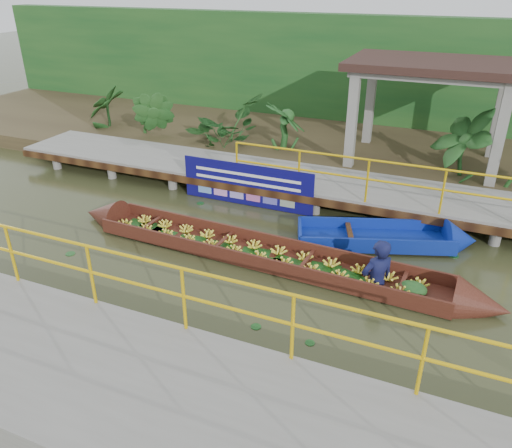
% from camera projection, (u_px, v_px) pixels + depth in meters
% --- Properties ---
extents(ground, '(80.00, 80.00, 0.00)m').
position_uv_depth(ground, '(229.00, 257.00, 10.23)').
color(ground, '#34371B').
rests_on(ground, ground).
extents(land_strip, '(30.00, 8.00, 0.45)m').
position_uv_depth(land_strip, '(329.00, 144.00, 16.30)').
color(land_strip, '#352B1A').
rests_on(land_strip, ground).
extents(far_dock, '(16.00, 2.06, 1.66)m').
position_uv_depth(far_dock, '(287.00, 179.00, 12.83)').
color(far_dock, slate).
rests_on(far_dock, ground).
extents(near_dock, '(18.00, 2.40, 1.73)m').
position_uv_depth(near_dock, '(156.00, 407.00, 6.29)').
color(near_dock, slate).
rests_on(near_dock, ground).
extents(pavilion, '(4.40, 3.00, 3.00)m').
position_uv_depth(pavilion, '(434.00, 75.00, 13.10)').
color(pavilion, slate).
rests_on(pavilion, ground).
extents(foliage_backdrop, '(30.00, 0.80, 4.00)m').
position_uv_depth(foliage_backdrop, '(351.00, 76.00, 17.56)').
color(foliage_backdrop, '#16451B').
rests_on(foliage_backdrop, ground).
extents(vendor_boat, '(9.21, 1.31, 2.19)m').
position_uv_depth(vendor_boat, '(282.00, 252.00, 9.86)').
color(vendor_boat, '#3A1810').
rests_on(vendor_boat, ground).
extents(moored_blue_boat, '(3.84, 2.13, 0.89)m').
position_uv_depth(moored_blue_boat, '(417.00, 240.00, 10.57)').
color(moored_blue_boat, navy).
rests_on(moored_blue_boat, ground).
extents(blue_banner, '(3.43, 0.04, 1.07)m').
position_uv_depth(blue_banner, '(247.00, 185.00, 12.27)').
color(blue_banner, '#0D0B59').
rests_on(blue_banner, ground).
extents(tropical_plants, '(14.17, 1.17, 1.47)m').
position_uv_depth(tropical_plants, '(271.00, 128.00, 14.48)').
color(tropical_plants, '#16451B').
rests_on(tropical_plants, ground).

